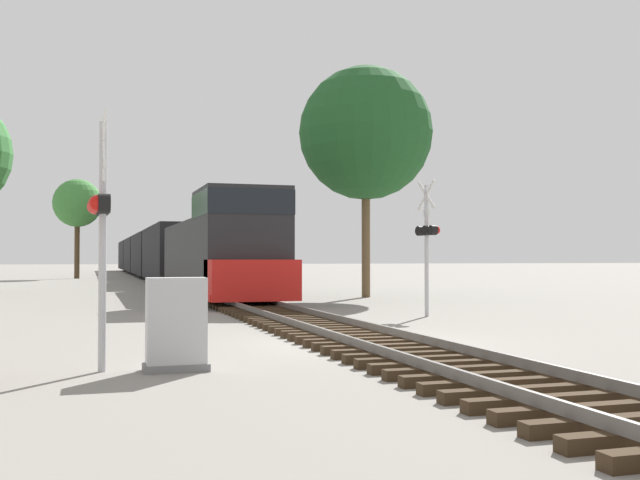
% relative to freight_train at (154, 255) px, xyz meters
% --- Properties ---
extents(ground_plane, '(400.00, 400.00, 0.00)m').
position_rel_freight_train_xyz_m(ground_plane, '(0.00, -51.89, -2.01)').
color(ground_plane, gray).
extents(rail_track_bed, '(2.60, 160.00, 0.31)m').
position_rel_freight_train_xyz_m(rail_track_bed, '(0.00, -51.89, -1.88)').
color(rail_track_bed, '#382819').
rests_on(rail_track_bed, ground).
extents(freight_train, '(3.12, 84.22, 4.32)m').
position_rel_freight_train_xyz_m(freight_train, '(0.00, 0.00, 0.00)').
color(freight_train, '#232326').
rests_on(freight_train, ground).
extents(crossing_signal_near, '(0.35, 1.00, 4.07)m').
position_rel_freight_train_xyz_m(crossing_signal_near, '(-5.20, -54.27, 0.43)').
color(crossing_signal_near, '#B7B7BC').
rests_on(crossing_signal_near, ground).
extents(crossing_signal_far, '(0.44, 1.01, 4.14)m').
position_rel_freight_train_xyz_m(crossing_signal_far, '(4.42, -45.77, 0.44)').
color(crossing_signal_far, '#B7B7BC').
rests_on(crossing_signal_far, ground).
extents(relay_cabinet, '(1.01, 0.56, 1.46)m').
position_rel_freight_train_xyz_m(relay_cabinet, '(-4.05, -54.52, -1.29)').
color(relay_cabinet, slate).
rests_on(relay_cabinet, ground).
extents(tree_far_right, '(6.02, 6.02, 10.42)m').
position_rel_freight_train_xyz_m(tree_far_right, '(6.53, -34.92, 5.38)').
color(tree_far_right, brown).
rests_on(tree_far_right, ground).
extents(tree_deep_background, '(4.11, 4.11, 8.53)m').
position_rel_freight_train_xyz_m(tree_deep_background, '(-6.36, 0.78, 4.40)').
color(tree_deep_background, '#473521').
rests_on(tree_deep_background, ground).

